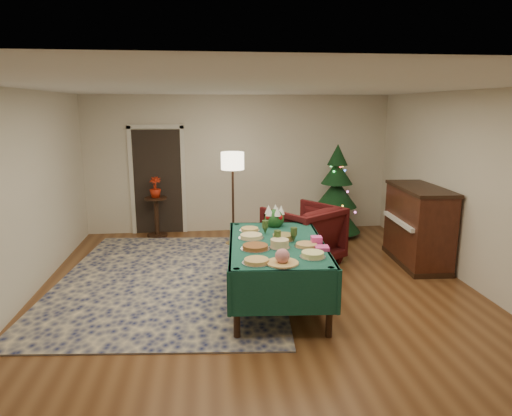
{
  "coord_description": "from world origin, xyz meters",
  "views": [
    {
      "loc": [
        -0.67,
        -5.53,
        2.47
      ],
      "look_at": [
        0.06,
        0.97,
        1.02
      ],
      "focal_mm": 32.0,
      "sensor_mm": 36.0,
      "label": 1
    }
  ],
  "objects": [
    {
      "name": "platter_8",
      "position": [
        -0.08,
        0.48,
        0.82
      ],
      "size": [
        0.28,
        0.28,
        0.04
      ],
      "color": "silver",
      "rests_on": "buffet_table"
    },
    {
      "name": "platter_0",
      "position": [
        -0.14,
        -0.84,
        0.83
      ],
      "size": [
        0.32,
        0.32,
        0.05
      ],
      "color": "silver",
      "rests_on": "buffet_table"
    },
    {
      "name": "goblet_0",
      "position": [
        0.11,
        0.31,
        0.9
      ],
      "size": [
        0.09,
        0.09,
        0.19
      ],
      "color": "#2D471E",
      "rests_on": "buffet_table"
    },
    {
      "name": "platter_3",
      "position": [
        -0.1,
        -0.34,
        0.83
      ],
      "size": [
        0.36,
        0.36,
        0.06
      ],
      "color": "silver",
      "rests_on": "buffet_table"
    },
    {
      "name": "platter_4",
      "position": [
        0.2,
        -0.32,
        0.86
      ],
      "size": [
        0.26,
        0.26,
        0.11
      ],
      "color": "silver",
      "rests_on": "buffet_table"
    },
    {
      "name": "platter_6",
      "position": [
        -0.1,
        0.12,
        0.83
      ],
      "size": [
        0.33,
        0.33,
        0.06
      ],
      "color": "silver",
      "rests_on": "buffet_table"
    },
    {
      "name": "platter_2",
      "position": [
        0.52,
        -0.72,
        0.83
      ],
      "size": [
        0.3,
        0.3,
        0.07
      ],
      "color": "silver",
      "rests_on": "buffet_table"
    },
    {
      "name": "goblet_2",
      "position": [
        0.19,
        -0.2,
        0.9
      ],
      "size": [
        0.09,
        0.09,
        0.19
      ],
      "color": "#2D471E",
      "rests_on": "buffet_table"
    },
    {
      "name": "potted_plant",
      "position": [
        -1.63,
        3.2,
        0.88
      ],
      "size": [
        0.22,
        0.39,
        0.22
      ],
      "primitive_type": "imported",
      "color": "#AB200C",
      "rests_on": "side_table"
    },
    {
      "name": "doorway",
      "position": [
        -1.6,
        3.48,
        1.1
      ],
      "size": [
        1.08,
        0.04,
        2.16
      ],
      "color": "black",
      "rests_on": "ground"
    },
    {
      "name": "gift_box",
      "position": [
        0.68,
        -0.25,
        0.86
      ],
      "size": [
        0.14,
        0.14,
        0.11
      ],
      "primitive_type": "cube",
      "rotation": [
        0.0,
        0.0,
        -0.07
      ],
      "color": "#F042A0",
      "rests_on": "buffet_table"
    },
    {
      "name": "armchair",
      "position": [
        0.87,
        1.39,
        0.52
      ],
      "size": [
        1.37,
        1.35,
        1.04
      ],
      "primitive_type": "imported",
      "rotation": [
        0.0,
        0.0,
        3.75
      ],
      "color": "#420E0E",
      "rests_on": "ground"
    },
    {
      "name": "piano",
      "position": [
        2.68,
        1.15,
        0.61
      ],
      "size": [
        0.75,
        1.48,
        1.25
      ],
      "color": "black",
      "rests_on": "ground"
    },
    {
      "name": "centerpiece",
      "position": [
        0.29,
        0.71,
        0.94
      ],
      "size": [
        0.29,
        0.29,
        0.33
      ],
      "color": "#1E4C1E",
      "rests_on": "buffet_table"
    },
    {
      "name": "buffet_table",
      "position": [
        0.2,
        -0.09,
        0.64
      ],
      "size": [
        1.36,
        2.15,
        0.8
      ],
      "color": "black",
      "rests_on": "ground"
    },
    {
      "name": "platter_7",
      "position": [
        0.3,
        -0.0,
        0.84
      ],
      "size": [
        0.31,
        0.31,
        0.08
      ],
      "color": "silver",
      "rests_on": "buffet_table"
    },
    {
      "name": "platter_5",
      "position": [
        0.53,
        -0.32,
        0.82
      ],
      "size": [
        0.3,
        0.3,
        0.04
      ],
      "color": "silver",
      "rests_on": "buffet_table"
    },
    {
      "name": "platter_1",
      "position": [
        0.14,
        -0.9,
        0.87
      ],
      "size": [
        0.36,
        0.36,
        0.17
      ],
      "color": "silver",
      "rests_on": "buffet_table"
    },
    {
      "name": "side_table",
      "position": [
        -1.63,
        3.2,
        0.38
      ],
      "size": [
        0.43,
        0.43,
        0.77
      ],
      "color": "black",
      "rests_on": "ground"
    },
    {
      "name": "floor_lamp",
      "position": [
        -0.18,
        2.52,
        1.43
      ],
      "size": [
        0.41,
        0.41,
        1.69
      ],
      "color": "#A57F3F",
      "rests_on": "ground"
    },
    {
      "name": "rug",
      "position": [
        -1.19,
        0.88,
        0.01
      ],
      "size": [
        3.57,
        4.47,
        0.02
      ],
      "primitive_type": "cube",
      "rotation": [
        0.0,
        0.0,
        -0.09
      ],
      "color": "#121944",
      "rests_on": "ground"
    },
    {
      "name": "napkin_stack",
      "position": [
        0.69,
        -0.45,
        0.82
      ],
      "size": [
        0.17,
        0.17,
        0.04
      ],
      "primitive_type": "cube",
      "rotation": [
        0.0,
        0.0,
        -0.07
      ],
      "color": "#DD3D88",
      "rests_on": "buffet_table"
    },
    {
      "name": "goblet_1",
      "position": [
        0.42,
        -0.09,
        0.9
      ],
      "size": [
        0.09,
        0.09,
        0.19
      ],
      "color": "#2D471E",
      "rests_on": "buffet_table"
    },
    {
      "name": "christmas_tree",
      "position": [
        1.84,
        2.9,
        0.8
      ],
      "size": [
        1.28,
        1.28,
        1.78
      ],
      "color": "black",
      "rests_on": "ground"
    },
    {
      "name": "room_shell",
      "position": [
        0.0,
        0.0,
        1.35
      ],
      "size": [
        7.0,
        7.0,
        7.0
      ],
      "color": "#593319",
      "rests_on": "ground"
    }
  ]
}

